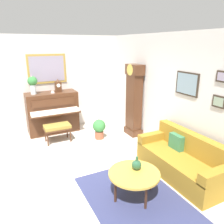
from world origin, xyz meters
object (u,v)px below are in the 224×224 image
flower_vase (33,83)px  teacup (53,92)px  couch (182,160)px  piano (53,112)px  green_jug (137,165)px  potted_plant (99,128)px  grandfather_clock (134,102)px  mantel_clock (58,86)px  piano_bench (57,128)px  coffee_table (134,174)px

flower_vase → teacup: 0.59m
couch → teacup: size_ratio=16.38×
piano → green_jug: bearing=10.6°
piano → potted_plant: (1.09, 1.02, -0.29)m
grandfather_clock → couch: (2.24, -0.24, -0.65)m
grandfather_clock → mantel_clock: (-1.23, -1.82, 0.41)m
piano_bench → teacup: (-0.71, 0.10, 0.82)m
piano_bench → grandfather_clock: 2.22m
couch → mantel_clock: 3.96m
coffee_table → green_jug: bearing=129.0°
grandfather_clock → flower_vase: 2.85m
piano_bench → potted_plant: (0.32, 1.08, -0.08)m
piano_bench → mantel_clock: 1.27m
coffee_table → teacup: 3.67m
piano → piano_bench: piano is taller
piano_bench → green_jug: green_jug is taller
flower_vase → potted_plant: (1.09, 1.49, -1.20)m
flower_vase → potted_plant: bearing=53.8°
grandfather_clock → coffee_table: (2.36, -1.46, -0.54)m
piano_bench → coffee_table: piano_bench is taller
couch → green_jug: bearing=-87.4°
grandfather_clock → green_jug: grandfather_clock is taller
piano_bench → green_jug: 2.85m
couch → piano: bearing=-152.7°
piano → couch: bearing=27.3°
piano_bench → flower_vase: bearing=-151.9°
mantel_clock → green_jug: size_ratio=1.58×
flower_vase → potted_plant: 2.20m
grandfather_clock → couch: grandfather_clock is taller
piano → grandfather_clock: bearing=58.7°
piano → flower_vase: size_ratio=2.48×
mantel_clock → grandfather_clock: bearing=55.9°
piano_bench → teacup: bearing=172.1°
piano_bench → potted_plant: 1.13m
grandfather_clock → teacup: grandfather_clock is taller
piano → coffee_table: size_ratio=1.64×
piano → green_jug: size_ratio=6.00×
piano_bench → couch: couch is taller
coffee_table → potted_plant: size_ratio=1.57×
mantel_clock → piano_bench: bearing=-19.7°
mantel_clock → flower_vase: (-0.00, -0.69, 0.14)m
piano → green_jug: (3.52, 0.66, -0.06)m
flower_vase → teacup: size_ratio=5.00×
piano → mantel_clock: mantel_clock is taller
coffee_table → potted_plant: bearing=169.9°
piano → couch: piano is taller
piano_bench → teacup: size_ratio=6.03×
mantel_clock → potted_plant: size_ratio=0.68×
green_jug → flower_vase: bearing=-162.1°
piano_bench → couch: bearing=34.5°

